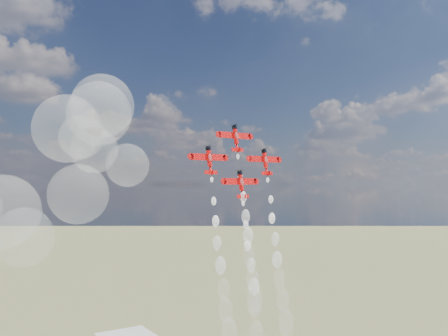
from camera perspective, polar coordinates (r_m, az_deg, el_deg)
name	(u,v)px	position (r m, az deg, el deg)	size (l,w,h in m)	color
plane_lead	(236,138)	(168.60, 1.43, 3.66)	(13.77, 4.74, 9.74)	red
plane_left	(209,160)	(160.18, -1.78, 1.02)	(13.77, 4.74, 9.74)	red
plane_right	(265,161)	(173.68, 4.99, 0.79)	(13.77, 4.74, 9.74)	red
plane_slot	(241,184)	(165.08, 2.07, -1.91)	(13.77, 4.74, 9.74)	red
smoke_trail_lead	(251,271)	(163.01, 3.32, -12.23)	(5.10, 12.78, 51.33)	white
smoke_trail_left	(225,301)	(156.50, 0.11, -15.69)	(5.10, 13.28, 51.07)	white
smoke_trail_right	(282,292)	(170.84, 6.98, -14.64)	(5.51, 12.40, 52.17)	white
smoke_trail_slot	(256,323)	(164.12, 3.84, -18.07)	(5.10, 12.33, 51.85)	white
drifted_smoke_cloud	(58,155)	(154.73, -19.34, 1.53)	(61.13, 37.34, 60.22)	white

